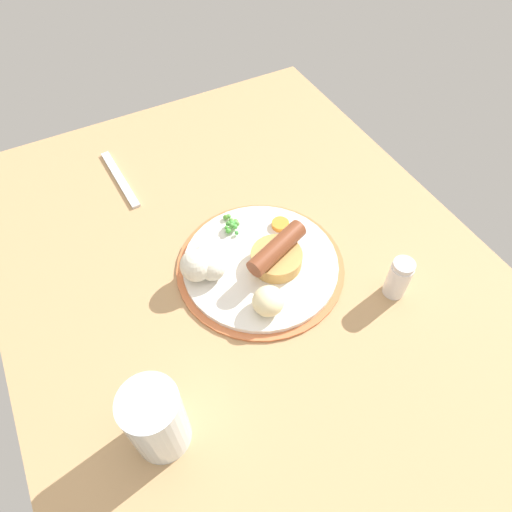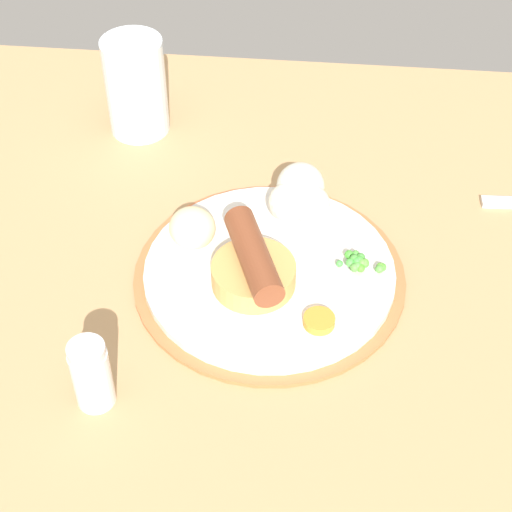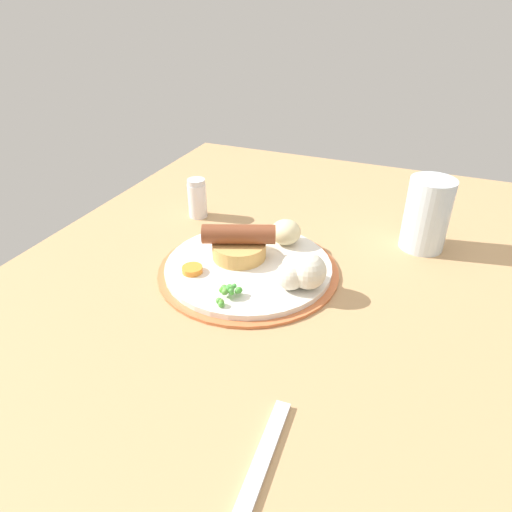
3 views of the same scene
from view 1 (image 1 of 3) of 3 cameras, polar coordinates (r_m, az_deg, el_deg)
name	(u,v)px [view 1 (image 1 of 3)]	position (r cm, az deg, el deg)	size (l,w,h in cm)	color
dining_table	(256,287)	(77.71, 0.01, -3.84)	(110.00, 80.00, 3.00)	tan
dinner_plate	(260,265)	(77.78, 0.55, -1.14)	(28.66, 28.66, 1.40)	#CC6B3D
sausage_pudding	(277,255)	(75.18, 2.59, 0.16)	(8.65, 11.92, 5.69)	tan
pea_pile	(231,223)	(81.44, -3.11, 4.13)	(5.28, 3.28, 1.79)	#48983C
cauliflower_floret	(203,264)	(74.39, -6.67, -0.99)	(6.83, 7.04, 5.35)	beige
potato_chunk_1	(268,301)	(70.27, 1.56, -5.64)	(4.98, 5.15, 4.21)	beige
carrot_slice_1	(280,224)	(82.02, 3.07, 3.97)	(3.16, 3.16, 0.92)	orange
fork	(120,179)	(96.49, -16.65, 9.23)	(18.00, 1.60, 0.60)	silver
drinking_glass	(156,420)	(60.95, -12.38, -19.41)	(7.46, 7.46, 12.45)	silver
salt_shaker	(399,278)	(75.71, 17.39, -2.66)	(3.59, 3.59, 7.65)	silver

